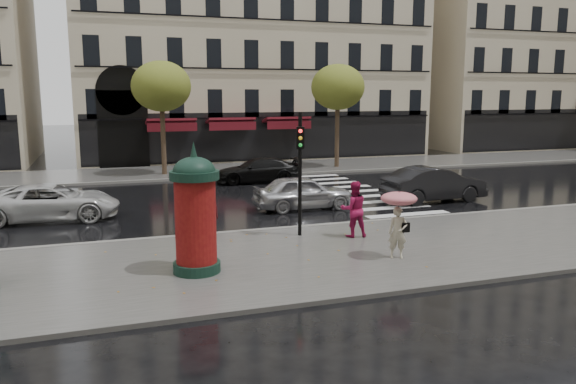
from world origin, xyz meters
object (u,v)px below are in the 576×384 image
object	(u,v)px
man_burgundy	(205,210)
car_white	(51,202)
car_darkgrey	(434,184)
morris_column	(195,211)
car_black	(258,170)
traffic_light	(300,162)
woman_umbrella	(399,213)
car_silver	(303,192)
woman_red	(354,209)

from	to	relation	value
man_burgundy	car_white	distance (m)	7.12
car_darkgrey	car_white	distance (m)	16.00
morris_column	car_black	xyz separation A→B (m)	(5.83, 14.89, -1.10)
man_burgundy	traffic_light	size ratio (longest dim) A/B	0.46
woman_umbrella	car_darkgrey	size ratio (longest dim) A/B	0.42
car_darkgrey	traffic_light	bearing A→B (deg)	115.40
man_burgundy	car_silver	size ratio (longest dim) A/B	0.45
traffic_light	car_black	distance (m)	12.47
car_silver	car_white	world-z (taller)	car_silver
man_burgundy	car_darkgrey	bearing A→B (deg)	-166.88
morris_column	woman_red	bearing A→B (deg)	20.48
woman_umbrella	traffic_light	world-z (taller)	traffic_light
woman_red	car_darkgrey	distance (m)	8.07
man_burgundy	car_black	distance (m)	12.52
car_silver	morris_column	bearing A→B (deg)	142.40
man_burgundy	car_darkgrey	world-z (taller)	man_burgundy
car_black	man_burgundy	bearing A→B (deg)	-17.34
morris_column	traffic_light	bearing A→B (deg)	35.08
car_darkgrey	car_black	distance (m)	9.84
traffic_light	car_darkgrey	distance (m)	9.24
woman_umbrella	traffic_light	xyz separation A→B (m)	(-1.78, 3.28, 1.16)
morris_column	car_darkgrey	size ratio (longest dim) A/B	0.73
woman_red	morris_column	bearing A→B (deg)	28.15
traffic_light	man_burgundy	bearing A→B (deg)	167.35
man_burgundy	car_white	world-z (taller)	man_burgundy
car_black	car_white	bearing A→B (deg)	-51.11
car_white	car_silver	bearing A→B (deg)	-93.45
traffic_light	car_black	bearing A→B (deg)	80.84
woman_red	car_white	xyz separation A→B (m)	(-9.62, 6.40, -0.34)
woman_umbrella	woman_red	xyz separation A→B (m)	(-0.15, 2.61, -0.38)
woman_umbrella	morris_column	world-z (taller)	morris_column
woman_umbrella	man_burgundy	world-z (taller)	woman_umbrella
car_silver	traffic_light	bearing A→B (deg)	158.73
car_white	car_black	xyz separation A→B (m)	(9.96, 6.43, -0.03)
woman_umbrella	car_black	bearing A→B (deg)	89.32
morris_column	car_silver	xyz separation A→B (m)	(5.69, 7.36, -1.06)
traffic_light	car_black	size ratio (longest dim) A/B	0.88
woman_umbrella	car_silver	xyz separation A→B (m)	(0.04, 7.92, -0.71)
car_white	car_black	distance (m)	11.85
woman_red	man_burgundy	bearing A→B (deg)	-8.44
morris_column	traffic_light	xyz separation A→B (m)	(3.87, 2.72, 0.81)
woman_umbrella	woman_red	world-z (taller)	woman_umbrella
man_burgundy	car_silver	distance (m)	6.25
man_burgundy	morris_column	distance (m)	3.57
man_burgundy	car_black	size ratio (longest dim) A/B	0.41
car_darkgrey	man_burgundy	bearing A→B (deg)	105.25
woman_umbrella	man_burgundy	distance (m)	6.22
traffic_light	car_darkgrey	world-z (taller)	traffic_light
morris_column	man_burgundy	bearing A→B (deg)	75.71
woman_umbrella	car_black	distance (m)	15.46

